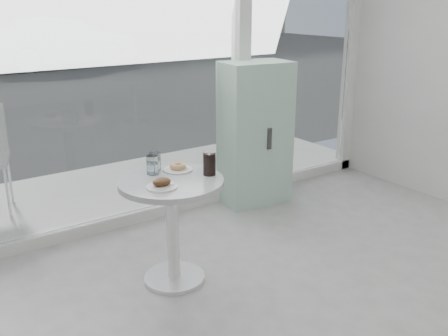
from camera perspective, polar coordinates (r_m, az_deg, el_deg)
storefront at (r=4.44m, az=-6.93°, el=15.75°), size 5.00×0.14×3.00m
main_table at (r=3.47m, az=-5.98°, el=-4.72°), size 0.72×0.72×0.77m
patio_deck at (r=5.46m, az=-10.90°, el=-2.08°), size 5.60×1.60×0.05m
mint_cabinet at (r=4.87m, az=3.53°, el=3.93°), size 0.69×0.51×1.38m
car_silver at (r=16.36m, az=-18.11°, el=13.49°), size 4.60×2.06×1.46m
plate_fritter at (r=3.25m, az=-7.08°, el=-1.80°), size 0.20×0.20×0.07m
plate_donut at (r=3.56m, az=-5.29°, el=0.03°), size 0.21×0.21×0.05m
water_tumbler_a at (r=3.50m, az=-8.18°, el=0.24°), size 0.08×0.08×0.13m
water_tumbler_b at (r=3.57m, az=-7.88°, el=0.62°), size 0.08×0.08×0.13m
cola_glass at (r=3.44m, az=-1.69°, el=0.52°), size 0.09×0.09×0.17m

